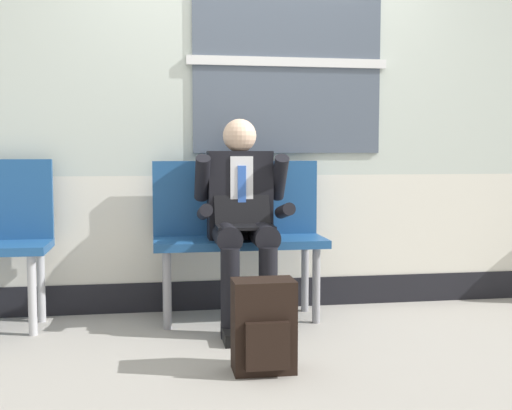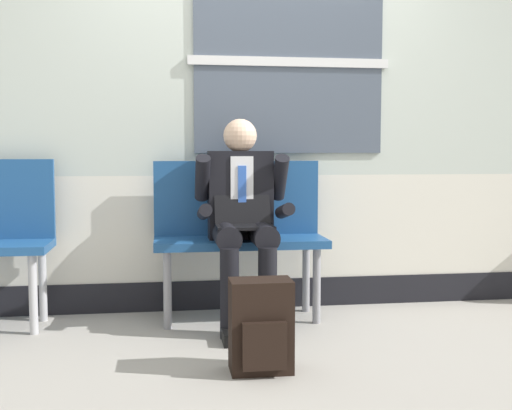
# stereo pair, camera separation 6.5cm
# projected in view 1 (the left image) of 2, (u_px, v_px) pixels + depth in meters

# --- Properties ---
(ground_plane) EXTENTS (18.00, 18.00, 0.00)m
(ground_plane) POSITION_uv_depth(u_px,v_px,m) (269.00, 330.00, 3.84)
(ground_plane) COLOR #9E9991
(station_wall) EXTENTS (6.41, 0.17, 2.98)m
(station_wall) POSITION_uv_depth(u_px,v_px,m) (254.00, 91.00, 4.31)
(station_wall) COLOR beige
(station_wall) RESTS_ON ground
(bench_with_person) EXTENTS (1.08, 0.42, 1.01)m
(bench_with_person) POSITION_uv_depth(u_px,v_px,m) (238.00, 227.00, 4.10)
(bench_with_person) COLOR navy
(bench_with_person) RESTS_ON ground
(person_seated) EXTENTS (0.57, 0.70, 1.27)m
(person_seated) POSITION_uv_depth(u_px,v_px,m) (243.00, 214.00, 3.89)
(person_seated) COLOR black
(person_seated) RESTS_ON ground
(backpack) EXTENTS (0.30, 0.23, 0.45)m
(backpack) POSITION_uv_depth(u_px,v_px,m) (264.00, 327.00, 3.09)
(backpack) COLOR black
(backpack) RESTS_ON ground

